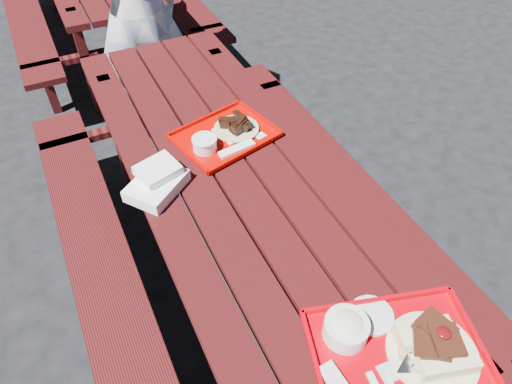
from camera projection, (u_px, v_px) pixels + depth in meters
ground at (243, 288)px, 2.28m from camera, size 60.00×60.00×0.00m
picnic_table_near at (240, 213)px, 1.88m from camera, size 1.41×2.40×0.75m
near_tray at (398, 347)px, 1.23m from camera, size 0.55×0.48×0.15m
far_tray at (225, 135)px, 1.90m from camera, size 0.45×0.39×0.07m
white_cloth at (157, 181)px, 1.68m from camera, size 0.27×0.25×0.09m
person at (136, 11)px, 2.61m from camera, size 0.68×0.52×1.67m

